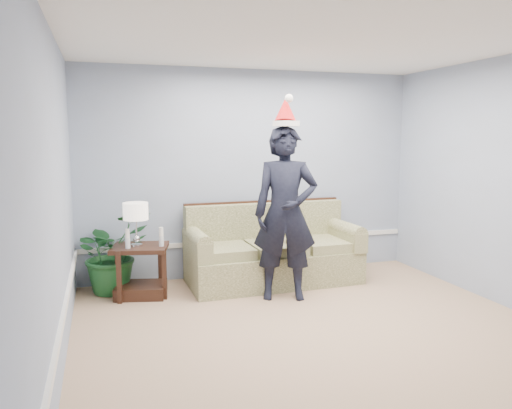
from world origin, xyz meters
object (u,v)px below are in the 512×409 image
Objects in this scene: table_lamp at (136,213)px; teddy_bear at (297,232)px; man at (285,213)px; houseplant at (112,253)px; side_table at (141,276)px; sofa at (272,254)px.

teddy_bear is (1.93, -0.07, -0.32)m from table_lamp.
houseplant is at bearing 173.15° from man.
side_table is 0.47m from houseplant.
table_lamp is 0.64m from houseplant.
table_lamp is at bearing 164.67° from teddy_bear.
table_lamp is at bearing -147.17° from side_table.
side_table is at bearing -40.70° from houseplant.
side_table is 0.37× the size of man.
teddy_bear is at bearing -9.14° from houseplant.
sofa is 4.30× the size of table_lamp.
man reaches higher than table_lamp.
man is at bearing -23.51° from houseplant.
table_lamp is 1.37× the size of teddy_bear.
side_table is 0.75m from table_lamp.
teddy_bear is (0.25, -0.20, 0.30)m from sofa.
man reaches higher than sofa.
sofa is at bearing 100.31° from man.
table_lamp is at bearing -46.51° from houseplant.
side_table is 1.83m from man.
table_lamp is (-0.04, -0.02, 0.75)m from side_table.
man is (-0.07, -0.67, 0.63)m from sofa.
sofa is 0.92m from man.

